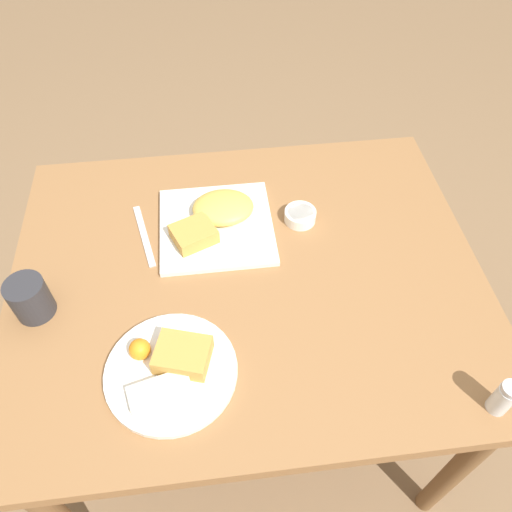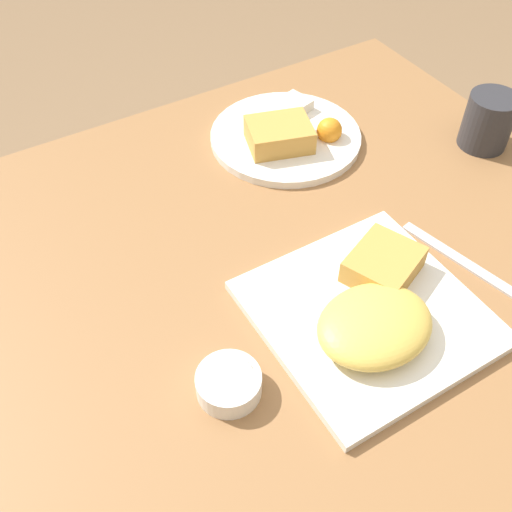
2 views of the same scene
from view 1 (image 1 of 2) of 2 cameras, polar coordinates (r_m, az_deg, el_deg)
ground_plane at (r=1.78m, az=-0.69°, el=-16.11°), size 8.00×8.00×0.00m
dining_table at (r=1.22m, az=-0.97°, el=-4.05°), size 1.09×0.89×0.72m
plate_square_near at (r=1.24m, az=-4.59°, el=4.12°), size 0.28×0.28×0.06m
plate_oval_far at (r=1.02m, az=-9.66°, el=-12.51°), size 0.26×0.26×0.05m
sauce_ramekin at (r=1.26m, az=5.07°, el=4.64°), size 0.08×0.08×0.03m
salt_shaker at (r=1.06m, az=26.35°, el=-14.44°), size 0.04×0.04×0.09m
butter_knife at (r=1.26m, az=-12.67°, el=2.32°), size 0.06×0.21×0.00m
coffee_mug at (r=1.16m, az=-24.42°, el=-4.43°), size 0.08×0.08×0.09m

